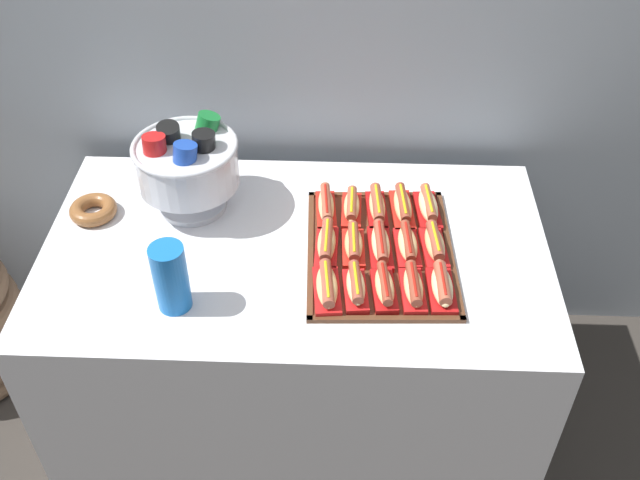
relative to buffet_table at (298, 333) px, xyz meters
name	(u,v)px	position (x,y,z in m)	size (l,w,h in m)	color
ground_plane	(300,409)	(0.00, 0.00, -0.41)	(10.00, 10.00, 0.00)	#38332D
buffet_table	(298,333)	(0.00, 0.00, 0.00)	(1.43, 0.83, 0.77)	silver
serving_tray	(380,252)	(0.24, -0.02, 0.37)	(0.43, 0.54, 0.01)	#56331E
hot_dog_0	(327,287)	(0.10, -0.19, 0.40)	(0.08, 0.18, 0.06)	red
hot_dog_1	(356,286)	(0.17, -0.18, 0.40)	(0.07, 0.16, 0.06)	red
hot_dog_2	(384,287)	(0.25, -0.18, 0.40)	(0.07, 0.16, 0.06)	#B21414
hot_dog_3	(413,287)	(0.32, -0.18, 0.40)	(0.07, 0.16, 0.06)	red
hot_dog_4	(442,287)	(0.40, -0.18, 0.40)	(0.07, 0.16, 0.06)	#B21414
hot_dog_5	(327,244)	(0.09, -0.02, 0.41)	(0.06, 0.17, 0.06)	red
hot_dog_6	(354,245)	(0.16, -0.02, 0.40)	(0.07, 0.16, 0.06)	red
hot_dog_7	(381,245)	(0.24, -0.02, 0.40)	(0.07, 0.18, 0.06)	#B21414
hot_dog_8	(408,245)	(0.31, -0.01, 0.40)	(0.07, 0.17, 0.06)	red
hot_dog_9	(435,244)	(0.39, -0.01, 0.40)	(0.08, 0.17, 0.06)	red
hot_dog_10	(326,206)	(0.08, 0.14, 0.40)	(0.07, 0.18, 0.06)	red
hot_dog_11	(352,207)	(0.16, 0.15, 0.40)	(0.06, 0.16, 0.06)	red
hot_dog_12	(377,207)	(0.23, 0.15, 0.40)	(0.07, 0.17, 0.06)	#B21414
hot_dog_13	(403,207)	(0.31, 0.15, 0.40)	(0.07, 0.19, 0.06)	red
hot_dog_14	(428,207)	(0.38, 0.15, 0.40)	(0.08, 0.18, 0.06)	#B21414
punch_bowl	(187,163)	(-0.32, 0.17, 0.53)	(0.30, 0.30, 0.28)	silver
cup_stack	(171,278)	(-0.30, -0.23, 0.47)	(0.09, 0.09, 0.20)	blue
donut	(93,210)	(-0.61, 0.12, 0.39)	(0.14, 0.14, 0.04)	brown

